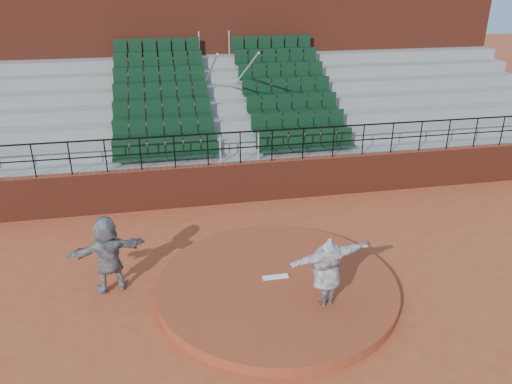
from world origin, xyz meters
TOP-DOWN VIEW (x-y plane):
  - ground at (0.00, 0.00)m, footprint 90.00×90.00m
  - pitchers_mound at (0.00, 0.00)m, footprint 5.50×5.50m
  - pitching_rubber at (0.00, 0.15)m, footprint 0.60×0.15m
  - boundary_wall at (0.00, 5.00)m, footprint 24.00×0.30m
  - wall_railing at (0.00, 5.00)m, footprint 24.04×0.05m
  - seating_deck at (0.00, 8.65)m, footprint 24.00×5.97m
  - press_box_facade at (0.00, 12.60)m, footprint 24.00×3.00m
  - pitcher at (0.81, -1.01)m, footprint 2.04×1.01m
  - fielder at (-3.73, 0.80)m, footprint 1.80×0.89m

SIDE VIEW (x-z plane):
  - ground at x=0.00m, z-range 0.00..0.00m
  - pitchers_mound at x=0.00m, z-range 0.00..0.25m
  - pitching_rubber at x=0.00m, z-range 0.25..0.28m
  - boundary_wall at x=0.00m, z-range 0.00..1.30m
  - fielder at x=-3.73m, z-range 0.00..1.86m
  - pitcher at x=0.81m, z-range 0.25..1.85m
  - seating_deck at x=0.00m, z-range -0.87..3.76m
  - wall_railing at x=0.00m, z-range 1.52..2.54m
  - press_box_facade at x=0.00m, z-range 0.00..7.10m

